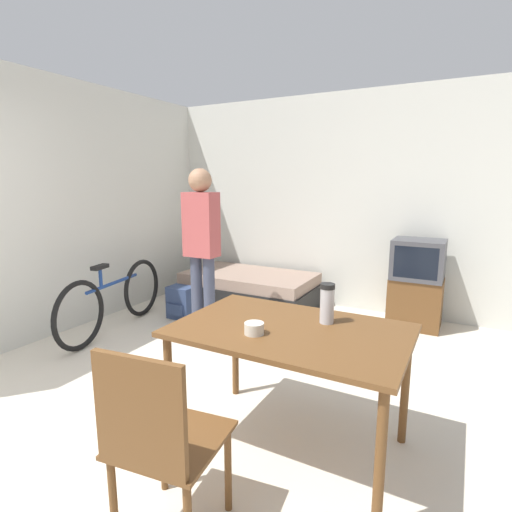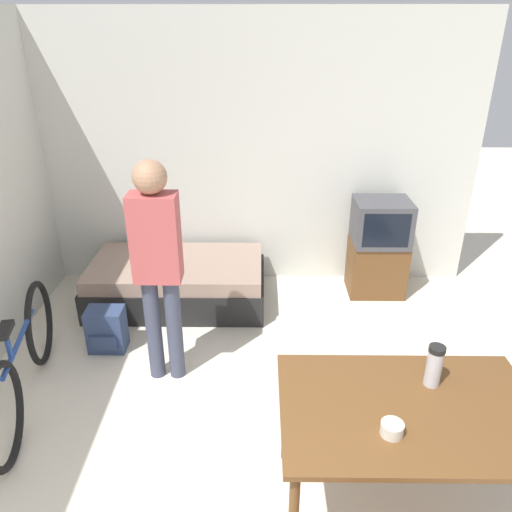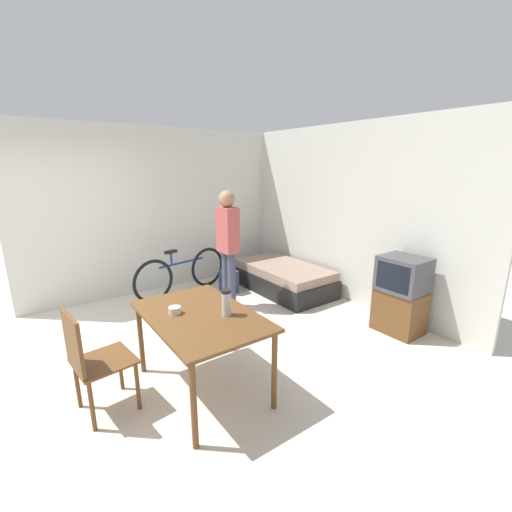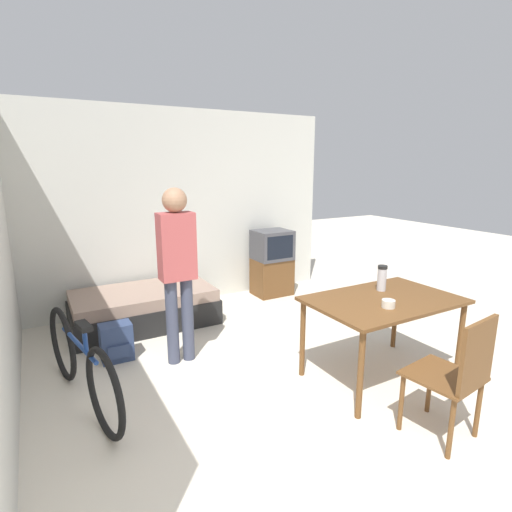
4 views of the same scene
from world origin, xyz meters
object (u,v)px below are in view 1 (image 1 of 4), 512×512
Objects in this scene: bicycle at (114,299)px; person_standing at (202,240)px; mate_bowl at (254,328)px; backpack at (181,303)px; daybed at (249,290)px; dining_table at (290,341)px; thermos_flask at (327,301)px; wooden_chair at (158,437)px; tv at (416,283)px.

person_standing reaches higher than bicycle.
mate_bowl is (1.38, -1.40, -0.22)m from person_standing.
mate_bowl is at bearing -41.72° from backpack.
person_standing is at bearing -30.48° from backpack.
mate_bowl reaches higher than daybed.
dining_table is at bearing -38.67° from person_standing.
daybed is 1.27× the size of dining_table.
dining_table is 5.49× the size of thermos_flask.
person_standing is (0.08, -1.14, 0.81)m from daybed.
mate_bowl is at bearing -45.48° from person_standing.
backpack is (-1.95, 1.73, -0.62)m from mate_bowl.
thermos_flask is (0.38, 1.09, 0.37)m from wooden_chair.
backpack is (-0.57, 0.34, -0.84)m from person_standing.
mate_bowl is at bearing 84.04° from wooden_chair.
person_standing is at bearing 141.33° from dining_table.
wooden_chair reaches higher than backpack.
wooden_chair reaches higher than mate_bowl.
mate_bowl is (-0.14, -0.18, 0.11)m from dining_table.
thermos_flask reaches higher than dining_table.
backpack is (-2.50, -1.04, -0.31)m from tv.
mate_bowl is at bearing -60.13° from daybed.
mate_bowl is 2.68m from backpack.
tv is 4.04× the size of thermos_flask.
backpack is at bearing -120.96° from daybed.
dining_table is (1.60, -2.36, 0.47)m from daybed.
thermos_flask reaches higher than mate_bowl.
backpack is at bearing 143.40° from dining_table.
daybed is 1.78× the size of wooden_chair.
daybed is at bearing 59.18° from bicycle.
dining_table and bicycle have the same top height.
backpack is at bearing 59.35° from bicycle.
mate_bowl is (0.08, 0.73, 0.26)m from wooden_chair.
wooden_chair is 2.54m from person_standing.
bicycle is at bearing -120.82° from daybed.
tv is at bearing 79.84° from wooden_chair.
mate_bowl is at bearing -128.20° from dining_table.
wooden_chair is at bearing -100.16° from tv.
bicycle is 0.99× the size of person_standing.
bicycle is at bearing 155.29° from mate_bowl.
person_standing is 1.98m from mate_bowl.
bicycle is 2.61m from mate_bowl.
wooden_chair is 3.90× the size of thermos_flask.
daybed is at bearing 129.05° from thermos_flask.
person_standing is 7.11× the size of thermos_flask.
backpack is at bearing 138.28° from mate_bowl.
dining_table is 2.65m from backpack.
dining_table is at bearing -55.79° from daybed.
daybed is 1.41m from person_standing.
dining_table is at bearing -36.60° from backpack.
bicycle is at bearing 160.22° from dining_table.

